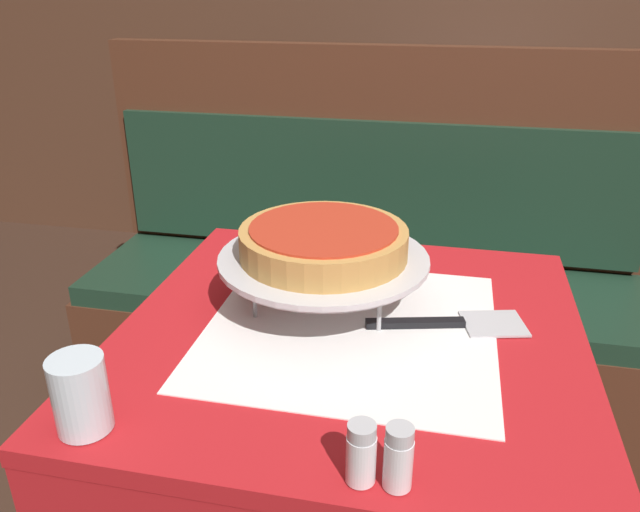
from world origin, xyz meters
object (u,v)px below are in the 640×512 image
object	(u,v)px
dining_table_rear	(467,163)
salt_shaker	(361,453)
pizza_server	(452,323)
water_glass_near	(80,394)
condiment_caddy	(455,118)
booth_bench	(362,313)
deep_dish_pizza	(324,241)
pizza_pan_stand	(324,261)
pepper_shaker	(398,458)
dining_table_front	(350,375)

from	to	relation	value
dining_table_rear	salt_shaker	size ratio (longest dim) A/B	9.04
dining_table_rear	pizza_server	size ratio (longest dim) A/B	2.63
water_glass_near	condiment_caddy	xyz separation A→B (m)	(0.45, 1.93, -0.01)
booth_bench	water_glass_near	bearing A→B (deg)	-101.17
condiment_caddy	dining_table_rear	bearing A→B (deg)	-55.49
deep_dish_pizza	pizza_pan_stand	bearing A→B (deg)	146.31
pizza_server	condiment_caddy	distance (m)	1.56
pizza_pan_stand	pepper_shaker	bearing A→B (deg)	-67.16
pepper_shaker	dining_table_front	bearing A→B (deg)	107.95
booth_bench	water_glass_near	world-z (taller)	booth_bench
dining_table_rear	water_glass_near	bearing A→B (deg)	-105.60
dining_table_front	deep_dish_pizza	bearing A→B (deg)	133.23
deep_dish_pizza	pepper_shaker	xyz separation A→B (m)	(0.17, -0.41, -0.09)
booth_bench	condiment_caddy	xyz separation A→B (m)	(0.23, 0.83, 0.45)
salt_shaker	pizza_pan_stand	bearing A→B (deg)	107.54
deep_dish_pizza	condiment_caddy	size ratio (longest dim) A/B	1.63
dining_table_front	pepper_shaker	bearing A→B (deg)	-72.05
booth_bench	water_glass_near	size ratio (longest dim) A/B	15.61
salt_shaker	pepper_shaker	bearing A→B (deg)	-0.00
dining_table_rear	condiment_caddy	distance (m)	0.19
booth_bench	salt_shaker	world-z (taller)	booth_bench
pizza_server	pepper_shaker	size ratio (longest dim) A/B	3.31
pizza_pan_stand	salt_shaker	distance (m)	0.44
pizza_pan_stand	pepper_shaker	xyz separation A→B (m)	(0.17, -0.41, -0.05)
dining_table_rear	condiment_caddy	size ratio (longest dim) A/B	4.05
pizza_server	salt_shaker	bearing A→B (deg)	-104.48
pizza_server	water_glass_near	world-z (taller)	water_glass_near
water_glass_near	condiment_caddy	bearing A→B (deg)	76.82
dining_table_rear	pizza_pan_stand	bearing A→B (deg)	-100.70
booth_bench	pizza_pan_stand	bearing A→B (deg)	-88.15
booth_bench	deep_dish_pizza	distance (m)	0.89
dining_table_front	dining_table_rear	world-z (taller)	dining_table_front
booth_bench	water_glass_near	distance (m)	1.22
pizza_pan_stand	pizza_server	bearing A→B (deg)	-6.05
booth_bench	deep_dish_pizza	xyz separation A→B (m)	(0.02, -0.71, 0.54)
dining_table_rear	condiment_caddy	xyz separation A→B (m)	(-0.06, 0.09, 0.15)
pizza_pan_stand	salt_shaker	bearing A→B (deg)	-72.46
deep_dish_pizza	pizza_server	bearing A→B (deg)	-6.05
dining_table_front	pizza_server	distance (m)	0.20
dining_table_rear	salt_shaker	distance (m)	1.87
deep_dish_pizza	water_glass_near	world-z (taller)	deep_dish_pizza
dining_table_rear	water_glass_near	distance (m)	1.92
pizza_server	pizza_pan_stand	bearing A→B (deg)	173.95
pepper_shaker	booth_bench	bearing A→B (deg)	99.97
pizza_server	condiment_caddy	bearing A→B (deg)	90.75
pizza_pan_stand	pizza_server	size ratio (longest dim) A/B	1.34
dining_table_rear	pizza_server	bearing A→B (deg)	-91.61
deep_dish_pizza	condiment_caddy	world-z (taller)	condiment_caddy
pizza_server	water_glass_near	distance (m)	0.60
pepper_shaker	salt_shaker	bearing A→B (deg)	180.00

